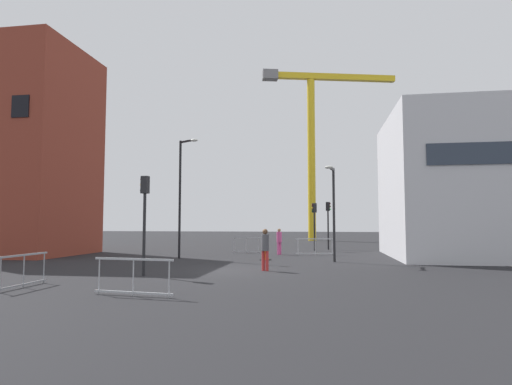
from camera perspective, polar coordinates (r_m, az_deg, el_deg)
The scene contains 16 objects.
ground at distance 18.86m, azimuth -3.53°, elevation -10.47°, with size 160.00×160.00×0.00m, color black.
brick_building at distance 31.87m, azimuth -28.45°, elevation 4.88°, with size 7.12×7.08×13.59m.
office_block at distance 29.37m, azimuth 30.76°, elevation 0.83°, with size 13.65×10.12×8.65m.
construction_crane at distance 51.27m, azimuth 7.83°, elevation 8.79°, with size 15.92×4.88×20.16m.
streetlamp_tall at distance 25.39m, azimuth -9.99°, elevation 0.48°, with size 1.33×0.80×7.01m.
streetlamp_short at distance 22.94m, azimuth 10.36°, elevation -1.53°, with size 0.54×1.54×5.05m.
traffic_light_verge at distance 33.65m, azimuth 9.71°, elevation -3.32°, with size 0.39×0.30×3.72m.
traffic_light_corner at distance 17.48m, azimuth -14.82°, elevation -2.10°, with size 0.39×0.29×3.97m.
traffic_light_far at distance 31.87m, azimuth 7.87°, elevation -3.49°, with size 0.38×0.36×3.55m.
pedestrian_walking at distance 18.64m, azimuth 1.24°, elevation -7.26°, with size 0.34×0.34×1.82m.
pedestrian_waiting at distance 27.99m, azimuth 3.15°, elevation -6.34°, with size 0.34×0.34×1.71m.
safety_barrier_right_run at distance 27.90m, azimuth 7.98°, elevation -7.21°, with size 2.45×0.39×1.08m.
safety_barrier_left_run at distance 12.83m, azimuth -16.24°, elevation -10.81°, with size 2.51×0.36×1.08m.
safety_barrier_mid_span at distance 29.40m, azimuth -1.31°, elevation -7.09°, with size 1.90×0.24×1.08m.
safety_barrier_rear at distance 15.83m, azimuth -28.86°, elevation -9.16°, with size 0.08×2.27×1.08m.
traffic_cone_on_verge at distance 24.06m, azimuth 1.28°, elevation -8.45°, with size 0.58×0.58×0.59m.
Camera 1 is at (4.02, -18.31, 2.10)m, focal length 29.63 mm.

